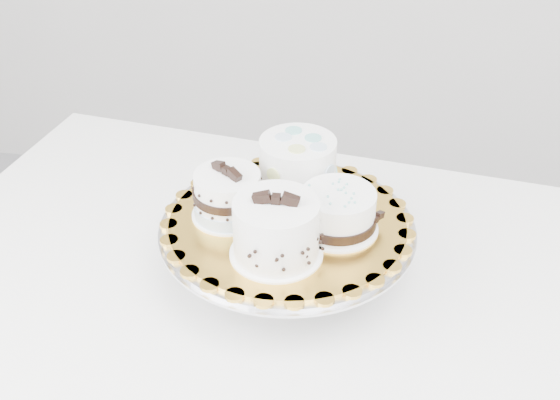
% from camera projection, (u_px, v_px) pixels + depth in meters
% --- Properties ---
extents(table, '(1.36, 0.99, 0.75)m').
position_uv_depth(table, '(314.00, 345.00, 1.02)').
color(table, white).
rests_on(table, floor).
extents(cake_stand, '(0.36, 0.36, 0.10)m').
position_uv_depth(cake_stand, '(287.00, 241.00, 1.00)').
color(cake_stand, gray).
rests_on(cake_stand, table).
extents(cake_board, '(0.43, 0.43, 0.00)m').
position_uv_depth(cake_board, '(287.00, 222.00, 0.98)').
color(cake_board, '#C38729').
rests_on(cake_board, cake_stand).
extents(cake_swirl, '(0.12, 0.12, 0.10)m').
position_uv_depth(cake_swirl, '(276.00, 230.00, 0.89)').
color(cake_swirl, white).
rests_on(cake_swirl, cake_board).
extents(cake_banded, '(0.13, 0.13, 0.08)m').
position_uv_depth(cake_banded, '(228.00, 196.00, 0.97)').
color(cake_banded, white).
rests_on(cake_banded, cake_board).
extents(cake_dots, '(0.14, 0.14, 0.08)m').
position_uv_depth(cake_dots, '(298.00, 165.00, 1.02)').
color(cake_dots, white).
rests_on(cake_dots, cake_board).
extents(cake_ribbon, '(0.13, 0.13, 0.06)m').
position_uv_depth(cake_ribbon, '(339.00, 212.00, 0.94)').
color(cake_ribbon, white).
rests_on(cake_ribbon, cake_board).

